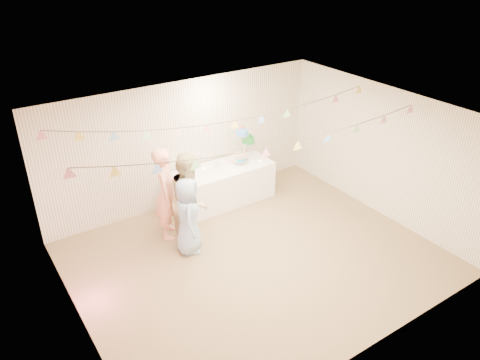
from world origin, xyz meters
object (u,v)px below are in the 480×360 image
person_child (188,216)px  cake_stand (244,146)px  person_adult_b (190,199)px  table (223,185)px  person_adult_a (167,193)px

person_child → cake_stand: bearing=-33.8°
person_child → person_adult_b: bearing=-11.2°
table → person_adult_a: size_ratio=1.18×
person_adult_a → person_child: size_ratio=1.25×
cake_stand → person_adult_a: person_adult_a is taller
table → cake_stand: cake_stand is taller
person_adult_b → person_child: (-0.18, -0.24, -0.17)m
cake_stand → person_child: bearing=-148.8°
table → person_child: bearing=-141.3°
cake_stand → person_adult_a: size_ratio=0.42×
table → person_adult_a: (-1.51, -0.50, 0.50)m
person_adult_a → person_child: bearing=-142.1°
person_adult_a → person_adult_b: 0.48m
cake_stand → person_child: (-1.98, -1.19, -0.40)m
person_adult_a → person_child: (0.08, -0.65, -0.18)m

